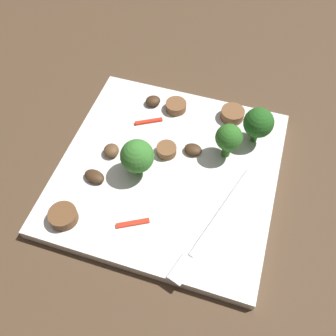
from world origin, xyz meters
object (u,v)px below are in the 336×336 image
at_px(sausage_slice_0, 166,150).
at_px(sausage_slice_1, 63,216).
at_px(plate, 168,171).
at_px(mushroom_3, 111,152).
at_px(broccoli_floret_0, 258,123).
at_px(mushroom_2, 94,176).
at_px(sausage_slice_2, 176,106).
at_px(broccoli_floret_2, 229,138).
at_px(fork, 209,229).
at_px(mushroom_1, 193,149).
at_px(sausage_slice_3, 232,114).
at_px(mushroom_0, 153,101).
at_px(pepper_strip_0, 149,121).
at_px(pepper_strip_1, 133,223).
at_px(broccoli_floret_1, 137,156).

bearing_deg(sausage_slice_0, sausage_slice_1, -33.67).
xyz_separation_m(plate, mushroom_3, (0.00, -0.08, 0.01)).
relative_size(broccoli_floret_0, mushroom_2, 2.01).
bearing_deg(sausage_slice_1, sausage_slice_2, 160.19).
height_order(broccoli_floret_2, sausage_slice_1, broccoli_floret_2).
height_order(fork, broccoli_floret_0, broccoli_floret_0).
bearing_deg(mushroom_1, broccoli_floret_0, 121.02).
xyz_separation_m(fork, sausage_slice_3, (-0.18, -0.01, 0.01)).
relative_size(plate, mushroom_3, 12.89).
relative_size(broccoli_floret_2, mushroom_3, 2.45).
relative_size(broccoli_floret_2, sausage_slice_2, 1.77).
bearing_deg(mushroom_0, plate, 28.29).
height_order(sausage_slice_2, mushroom_0, same).
relative_size(sausage_slice_2, mushroom_1, 1.26).
bearing_deg(mushroom_1, sausage_slice_0, -69.71).
distance_m(mushroom_0, pepper_strip_0, 0.04).
height_order(broccoli_floret_2, mushroom_0, broccoli_floret_2).
distance_m(plate, mushroom_2, 0.10).
height_order(fork, mushroom_1, mushroom_1).
bearing_deg(plate, mushroom_3, -87.96).
distance_m(sausage_slice_3, mushroom_1, 0.09).
relative_size(plate, pepper_strip_1, 7.04).
bearing_deg(plate, mushroom_2, -62.54).
xyz_separation_m(sausage_slice_3, pepper_strip_0, (0.05, -0.11, -0.01)).
xyz_separation_m(plate, pepper_strip_1, (0.09, -0.02, 0.01)).
bearing_deg(sausage_slice_0, mushroom_3, -69.65).
height_order(sausage_slice_0, sausage_slice_1, sausage_slice_1).
height_order(mushroom_0, pepper_strip_1, mushroom_0).
height_order(plate, broccoli_floret_1, broccoli_floret_1).
relative_size(plate, mushroom_0, 12.68).
height_order(broccoli_floret_0, mushroom_0, broccoli_floret_0).
bearing_deg(pepper_strip_1, sausage_slice_1, -77.07).
bearing_deg(sausage_slice_0, broccoli_floret_0, 117.91).
bearing_deg(fork, broccoli_floret_1, -99.06).
relative_size(sausage_slice_0, mushroom_1, 1.13).
relative_size(sausage_slice_0, pepper_strip_1, 0.68).
distance_m(sausage_slice_0, mushroom_1, 0.04).
relative_size(sausage_slice_1, pepper_strip_1, 0.85).
xyz_separation_m(broccoli_floret_1, sausage_slice_3, (-0.13, 0.10, -0.03)).
relative_size(sausage_slice_3, pepper_strip_0, 0.84).
bearing_deg(pepper_strip_0, sausage_slice_2, 140.55).
relative_size(sausage_slice_3, mushroom_1, 1.40).
height_order(mushroom_0, mushroom_2, same).
bearing_deg(broccoli_floret_0, mushroom_3, -64.96).
bearing_deg(pepper_strip_1, sausage_slice_0, 176.73).
bearing_deg(broccoli_floret_0, plate, -50.85).
relative_size(plate, broccoli_floret_0, 5.00).
xyz_separation_m(sausage_slice_2, mushroom_1, (0.07, 0.04, -0.00)).
xyz_separation_m(broccoli_floret_1, mushroom_1, (-0.05, 0.06, -0.03)).
bearing_deg(sausage_slice_3, pepper_strip_0, -68.15).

